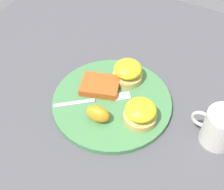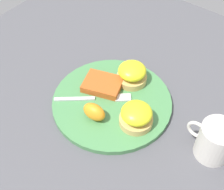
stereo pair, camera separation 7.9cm
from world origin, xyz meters
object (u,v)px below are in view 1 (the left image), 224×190
Objects in this scene: sandwich_benedict_left at (140,113)px; cup at (220,128)px; orange_wedge at (97,114)px; fork at (98,100)px; hashbrown_patty at (100,86)px; sandwich_benedict_right at (127,71)px.

cup is (-0.18, -0.04, 0.00)m from sandwich_benedict_left.
sandwich_benedict_left is 0.74× the size of cup.
sandwich_benedict_left is at bearing 13.81° from cup.
cup reaches higher than sandwich_benedict_left.
orange_wedge reaches higher than fork.
sandwich_benedict_left is 0.12m from fork.
hashbrown_patty is at bearing -63.23° from orange_wedge.
fork is (0.12, -0.00, -0.03)m from sandwich_benedict_left.
cup reaches higher than hashbrown_patty.
orange_wedge is at bearing 120.07° from fork.
hashbrown_patty is 0.04m from fork.
fork is (0.03, -0.05, -0.02)m from orange_wedge.
sandwich_benedict_left reaches higher than hashbrown_patty.
sandwich_benedict_left is 0.14m from sandwich_benedict_right.
sandwich_benedict_left reaches higher than orange_wedge.
sandwich_benedict_left is 0.10m from orange_wedge.
sandwich_benedict_right is at bearing -124.94° from hashbrown_patty.
hashbrown_patty reaches higher than fork.
hashbrown_patty is 0.60× the size of fork.
cup reaches higher than sandwich_benedict_right.
sandwich_benedict_right reaches higher than fork.
orange_wedge is (0.09, 0.05, -0.01)m from sandwich_benedict_left.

